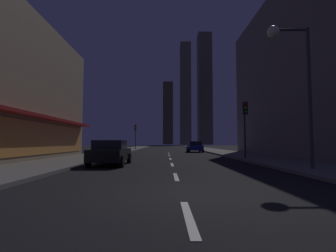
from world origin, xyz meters
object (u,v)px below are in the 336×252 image
car_parked_near (111,152)px  car_parked_far (195,147)px  fire_hydrant_far_left (120,149)px  traffic_light_near_right (245,117)px  street_lamp_right (291,61)px  traffic_light_far_left (135,131)px

car_parked_near → car_parked_far: bearing=69.5°
car_parked_near → car_parked_far: (7.20, 19.22, 0.00)m
fire_hydrant_far_left → traffic_light_near_right: size_ratio=0.16×
traffic_light_near_right → street_lamp_right: 7.37m
street_lamp_right → car_parked_far: bearing=94.5°
street_lamp_right → car_parked_near: bearing=158.8°
car_parked_far → traffic_light_near_right: (1.90, -15.57, 2.45)m
traffic_light_near_right → traffic_light_far_left: 26.94m
traffic_light_far_left → street_lamp_right: street_lamp_right is taller
car_parked_near → car_parked_far: same height
car_parked_near → traffic_light_far_left: (-1.90, 28.24, 2.45)m
traffic_light_near_right → traffic_light_far_left: bearing=114.1°
fire_hydrant_far_left → car_parked_far: bearing=19.8°
traffic_light_near_right → traffic_light_far_left: (-11.00, 24.59, 0.00)m
car_parked_near → street_lamp_right: (8.98, -3.48, 4.33)m
fire_hydrant_far_left → street_lamp_right: (11.28, -19.28, 4.61)m
car_parked_far → traffic_light_far_left: size_ratio=1.01×
fire_hydrant_far_left → car_parked_near: bearing=-81.7°
traffic_light_far_left → street_lamp_right: size_ratio=0.64×
street_lamp_right → fire_hydrant_far_left: bearing=120.3°
traffic_light_near_right → street_lamp_right: street_lamp_right is taller
car_parked_near → fire_hydrant_far_left: (-2.30, 15.80, -0.29)m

